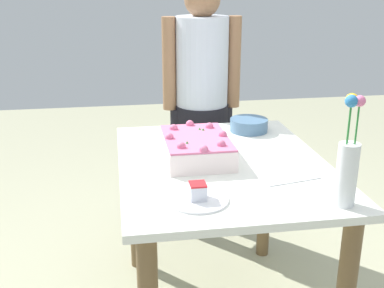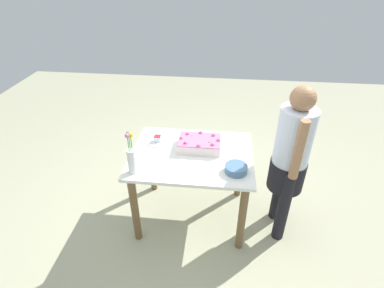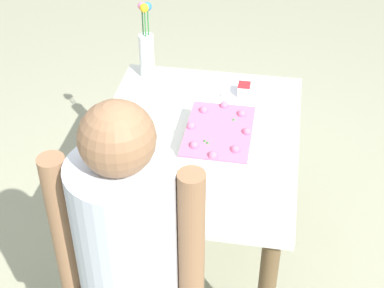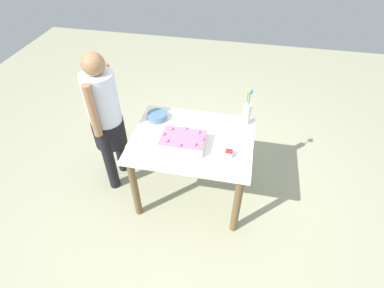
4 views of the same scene
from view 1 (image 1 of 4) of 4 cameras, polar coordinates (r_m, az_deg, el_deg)
The scene contains 7 objects.
dining_table at distance 2.08m, azimuth 3.56°, elevation -5.83°, with size 1.11×0.86×0.77m.
sheet_cake at distance 2.04m, azimuth 0.51°, elevation -0.36°, with size 0.39×0.27×0.12m.
serving_plate_with_slice at distance 1.67m, azimuth 0.69°, elevation -6.27°, with size 0.21×0.21×0.07m.
cake_knife at distance 1.86m, azimuth 12.04°, elevation -4.35°, with size 0.23×0.02×0.00m, color silver.
flower_vase at distance 1.67m, azimuth 17.96°, elevation -2.27°, with size 0.07×0.07×0.38m.
fruit_bowl at distance 2.43m, azimuth 6.75°, elevation 2.25°, with size 0.19×0.19×0.06m, color slate.
person_standing at distance 2.81m, azimuth 1.15°, elevation 5.80°, with size 0.31×0.45×1.49m.
Camera 1 is at (-1.84, 0.43, 1.50)m, focal length 45.00 mm.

